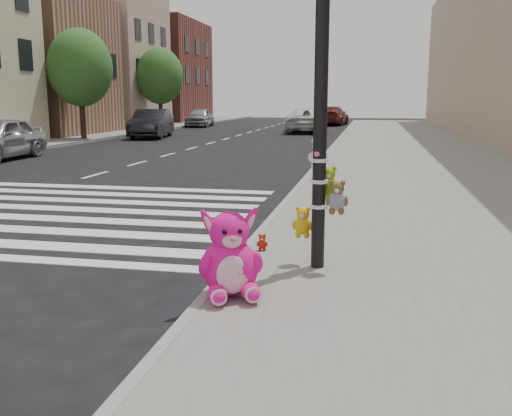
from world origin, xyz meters
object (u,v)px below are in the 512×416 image
(signal_pole, at_px, (321,134))
(pink_bunny, at_px, (230,260))
(red_teddy, at_px, (262,242))
(car_white_near, at_px, (307,120))
(car_dark_far, at_px, (152,124))

(signal_pole, distance_m, pink_bunny, 1.92)
(red_teddy, bearing_deg, pink_bunny, -96.75)
(signal_pole, relative_size, car_white_near, 0.73)
(signal_pole, xyz_separation_m, red_teddy, (-0.81, 0.58, -1.50))
(car_dark_far, bearing_deg, signal_pole, -73.50)
(red_teddy, xyz_separation_m, car_dark_far, (-10.54, 22.65, 0.53))
(signal_pole, xyz_separation_m, pink_bunny, (-0.80, -1.25, -1.22))
(pink_bunny, height_order, car_white_near, car_white_near)
(red_teddy, xyz_separation_m, car_white_near, (-2.71, 29.28, 0.51))
(signal_pole, height_order, car_dark_far, signal_pole)
(signal_pole, relative_size, red_teddy, 17.65)
(pink_bunny, distance_m, red_teddy, 1.85)
(signal_pole, distance_m, car_white_near, 30.08)
(pink_bunny, xyz_separation_m, car_dark_far, (-10.55, 24.47, 0.26))
(car_dark_far, relative_size, car_white_near, 0.87)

